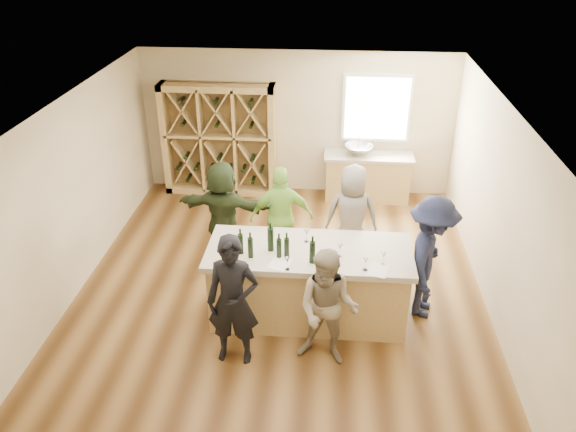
# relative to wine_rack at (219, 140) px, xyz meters

# --- Properties ---
(floor) EXTENTS (6.00, 7.00, 0.10)m
(floor) POSITION_rel_wine_rack_xyz_m (1.50, -3.27, -1.15)
(floor) COLOR brown
(floor) RESTS_ON ground
(ceiling) EXTENTS (6.00, 7.00, 0.10)m
(ceiling) POSITION_rel_wine_rack_xyz_m (1.50, -3.27, 1.75)
(ceiling) COLOR white
(ceiling) RESTS_ON ground
(wall_back) EXTENTS (6.00, 0.10, 2.80)m
(wall_back) POSITION_rel_wine_rack_xyz_m (1.50, 0.28, 0.30)
(wall_back) COLOR beige
(wall_back) RESTS_ON ground
(wall_front) EXTENTS (6.00, 0.10, 2.80)m
(wall_front) POSITION_rel_wine_rack_xyz_m (1.50, -6.82, 0.30)
(wall_front) COLOR beige
(wall_front) RESTS_ON ground
(wall_left) EXTENTS (0.10, 7.00, 2.80)m
(wall_left) POSITION_rel_wine_rack_xyz_m (-1.55, -3.27, 0.30)
(wall_left) COLOR beige
(wall_left) RESTS_ON ground
(wall_right) EXTENTS (0.10, 7.00, 2.80)m
(wall_right) POSITION_rel_wine_rack_xyz_m (4.55, -3.27, 0.30)
(wall_right) COLOR beige
(wall_right) RESTS_ON ground
(window_frame) EXTENTS (1.30, 0.06, 1.30)m
(window_frame) POSITION_rel_wine_rack_xyz_m (3.00, 0.20, 0.65)
(window_frame) COLOR white
(window_frame) RESTS_ON wall_back
(window_pane) EXTENTS (1.18, 0.01, 1.18)m
(window_pane) POSITION_rel_wine_rack_xyz_m (3.00, 0.17, 0.65)
(window_pane) COLOR white
(window_pane) RESTS_ON wall_back
(wine_rack) EXTENTS (2.20, 0.45, 2.20)m
(wine_rack) POSITION_rel_wine_rack_xyz_m (0.00, 0.00, 0.00)
(wine_rack) COLOR tan
(wine_rack) RESTS_ON floor
(back_counter_base) EXTENTS (1.60, 0.58, 0.86)m
(back_counter_base) POSITION_rel_wine_rack_xyz_m (2.90, -0.07, -0.67)
(back_counter_base) COLOR tan
(back_counter_base) RESTS_ON floor
(back_counter_top) EXTENTS (1.70, 0.62, 0.06)m
(back_counter_top) POSITION_rel_wine_rack_xyz_m (2.90, -0.07, -0.21)
(back_counter_top) COLOR #B1A690
(back_counter_top) RESTS_ON back_counter_base
(sink) EXTENTS (0.54, 0.54, 0.19)m
(sink) POSITION_rel_wine_rack_xyz_m (2.70, -0.07, -0.09)
(sink) COLOR silver
(sink) RESTS_ON back_counter_top
(faucet) EXTENTS (0.02, 0.02, 0.30)m
(faucet) POSITION_rel_wine_rack_xyz_m (2.70, 0.11, -0.03)
(faucet) COLOR silver
(faucet) RESTS_ON back_counter_top
(tasting_counter_base) EXTENTS (2.60, 1.00, 1.00)m
(tasting_counter_base) POSITION_rel_wine_rack_xyz_m (1.95, -3.84, -0.60)
(tasting_counter_base) COLOR tan
(tasting_counter_base) RESTS_ON floor
(tasting_counter_top) EXTENTS (2.72, 1.12, 0.08)m
(tasting_counter_top) POSITION_rel_wine_rack_xyz_m (1.95, -3.84, -0.06)
(tasting_counter_top) COLOR #B1A690
(tasting_counter_top) RESTS_ON tasting_counter_base
(wine_bottle_a) EXTENTS (0.08, 0.08, 0.28)m
(wine_bottle_a) POSITION_rel_wine_rack_xyz_m (1.06, -4.01, 0.12)
(wine_bottle_a) COLOR black
(wine_bottle_a) RESTS_ON tasting_counter_top
(wine_bottle_b) EXTENTS (0.09, 0.09, 0.28)m
(wine_bottle_b) POSITION_rel_wine_rack_xyz_m (1.20, -4.09, 0.12)
(wine_bottle_b) COLOR black
(wine_bottle_b) RESTS_ON tasting_counter_top
(wine_bottle_c) EXTENTS (0.09, 0.09, 0.33)m
(wine_bottle_c) POSITION_rel_wine_rack_xyz_m (1.44, -3.90, 0.15)
(wine_bottle_c) COLOR black
(wine_bottle_c) RESTS_ON tasting_counter_top
(wine_bottle_d) EXTENTS (0.07, 0.07, 0.27)m
(wine_bottle_d) POSITION_rel_wine_rack_xyz_m (1.57, -4.06, 0.11)
(wine_bottle_d) COLOR black
(wine_bottle_d) RESTS_ON tasting_counter_top
(wine_bottle_e) EXTENTS (0.09, 0.09, 0.27)m
(wine_bottle_e) POSITION_rel_wine_rack_xyz_m (1.66, -4.03, 0.11)
(wine_bottle_e) COLOR black
(wine_bottle_e) RESTS_ON tasting_counter_top
(wine_glass_a) EXTENTS (0.06, 0.06, 0.16)m
(wine_glass_a) POSITION_rel_wine_rack_xyz_m (1.70, -4.33, 0.06)
(wine_glass_a) COLOR white
(wine_glass_a) RESTS_ON tasting_counter_top
(wine_glass_b) EXTENTS (0.08, 0.08, 0.17)m
(wine_glass_b) POSITION_rel_wine_rack_xyz_m (2.20, -4.28, 0.06)
(wine_glass_b) COLOR white
(wine_glass_b) RESTS_ON tasting_counter_top
(wine_glass_c) EXTENTS (0.07, 0.07, 0.16)m
(wine_glass_c) POSITION_rel_wine_rack_xyz_m (2.66, -4.26, 0.06)
(wine_glass_c) COLOR white
(wine_glass_c) RESTS_ON tasting_counter_top
(wine_glass_d) EXTENTS (0.09, 0.09, 0.18)m
(wine_glass_d) POSITION_rel_wine_rack_xyz_m (2.34, -3.98, 0.07)
(wine_glass_d) COLOR white
(wine_glass_d) RESTS_ON tasting_counter_top
(wine_glass_e) EXTENTS (0.07, 0.07, 0.16)m
(wine_glass_e) POSITION_rel_wine_rack_xyz_m (2.89, -4.12, 0.06)
(wine_glass_e) COLOR white
(wine_glass_e) RESTS_ON tasting_counter_top
(tasting_menu_a) EXTENTS (0.33, 0.39, 0.00)m
(tasting_menu_a) POSITION_rel_wine_rack_xyz_m (1.60, -4.20, -0.02)
(tasting_menu_a) COLOR white
(tasting_menu_a) RESTS_ON tasting_counter_top
(tasting_menu_b) EXTENTS (0.25, 0.32, 0.00)m
(tasting_menu_b) POSITION_rel_wine_rack_xyz_m (2.22, -4.28, -0.02)
(tasting_menu_b) COLOR white
(tasting_menu_b) RESTS_ON tasting_counter_top
(tasting_menu_c) EXTENTS (0.31, 0.37, 0.00)m
(tasting_menu_c) POSITION_rel_wine_rack_xyz_m (2.83, -4.25, -0.02)
(tasting_menu_c) COLOR white
(tasting_menu_c) RESTS_ON tasting_counter_top
(person_near_left) EXTENTS (0.66, 0.49, 1.76)m
(person_near_left) POSITION_rel_wine_rack_xyz_m (1.08, -4.77, -0.22)
(person_near_left) COLOR black
(person_near_left) RESTS_ON floor
(person_near_right) EXTENTS (0.84, 0.57, 1.58)m
(person_near_right) POSITION_rel_wine_rack_xyz_m (2.22, -4.71, -0.31)
(person_near_right) COLOR gray
(person_near_right) RESTS_ON floor
(person_server) EXTENTS (0.80, 1.25, 1.79)m
(person_server) POSITION_rel_wine_rack_xyz_m (3.57, -3.62, -0.21)
(person_server) COLOR #191E38
(person_server) RESTS_ON floor
(person_far_mid) EXTENTS (1.04, 0.64, 1.67)m
(person_far_mid) POSITION_rel_wine_rack_xyz_m (1.45, -2.54, -0.27)
(person_far_mid) COLOR #8CC64C
(person_far_mid) RESTS_ON floor
(person_far_right) EXTENTS (0.83, 0.55, 1.69)m
(person_far_right) POSITION_rel_wine_rack_xyz_m (2.54, -2.44, -0.26)
(person_far_right) COLOR slate
(person_far_right) RESTS_ON floor
(person_far_left) EXTENTS (1.60, 0.71, 1.67)m
(person_far_left) POSITION_rel_wine_rack_xyz_m (0.52, -2.42, -0.27)
(person_far_left) COLOR #263319
(person_far_left) RESTS_ON floor
(wine_bottle_f) EXTENTS (0.07, 0.07, 0.30)m
(wine_bottle_f) POSITION_rel_wine_rack_xyz_m (2.00, -4.14, 0.13)
(wine_bottle_f) COLOR black
(wine_bottle_f) RESTS_ON tasting_counter_top
(wine_glass_f) EXTENTS (0.07, 0.07, 0.18)m
(wine_glass_f) POSITION_rel_wine_rack_xyz_m (1.90, -3.64, 0.07)
(wine_glass_f) COLOR white
(wine_glass_f) RESTS_ON tasting_counter_top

